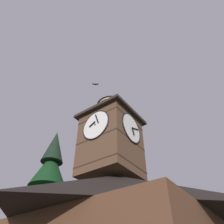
% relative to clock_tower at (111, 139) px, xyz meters
% --- Properties ---
extents(clock_tower, '(4.72, 4.72, 8.42)m').
position_rel_clock_tower_xyz_m(clock_tower, '(0.00, 0.00, 0.00)').
color(clock_tower, brown).
rests_on(clock_tower, building_main).
extents(moon, '(2.38, 2.38, 2.38)m').
position_rel_clock_tower_xyz_m(moon, '(-18.08, -34.31, 4.83)').
color(moon, silver).
extents(flying_bird_high, '(0.56, 0.66, 0.13)m').
position_rel_clock_tower_xyz_m(flying_bird_high, '(-0.52, -2.67, 8.75)').
color(flying_bird_high, black).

